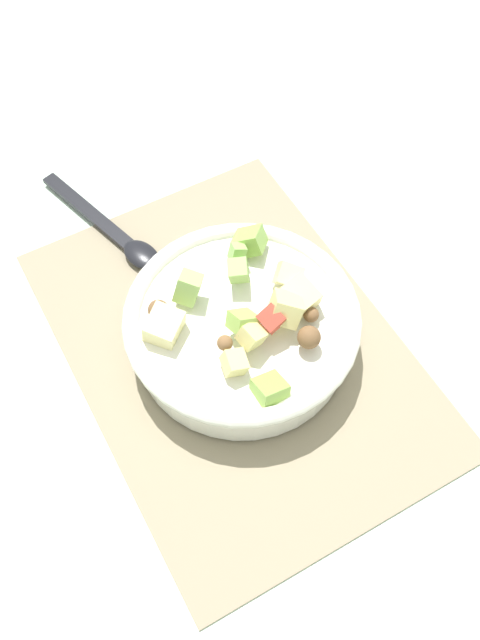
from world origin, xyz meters
name	(u,v)px	position (x,y,z in m)	size (l,w,h in m)	color
ground_plane	(234,349)	(0.00, 0.00, 0.00)	(2.40, 2.40, 0.00)	silver
placemat	(234,348)	(0.00, 0.00, 0.00)	(0.51, 0.36, 0.01)	gray
salad_bowl	(240,323)	(0.00, -0.01, 0.05)	(0.27, 0.27, 0.11)	white
serving_spoon	(118,235)	(0.22, 0.05, 0.01)	(0.22, 0.09, 0.01)	black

